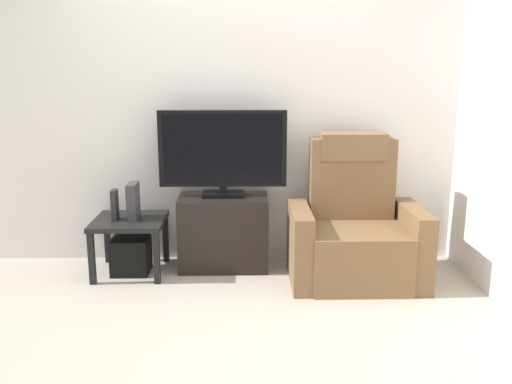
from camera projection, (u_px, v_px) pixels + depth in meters
name	position (u px, v px, depth m)	size (l,w,h in m)	color
ground_plane	(224.00, 314.00, 3.60)	(6.40, 6.40, 0.00)	#B2A899
wall_back	(227.00, 102.00, 4.41)	(6.40, 0.06, 2.60)	silver
tv_stand	(224.00, 232.00, 4.38)	(0.70, 0.40, 0.58)	black
television	(223.00, 151.00, 4.26)	(0.99, 0.20, 0.67)	black
recliner_armchair	(355.00, 230.00, 4.15)	(0.98, 0.78, 1.08)	brown
side_table	(130.00, 227.00, 4.25)	(0.54, 0.54, 0.43)	black
subwoofer_box	(131.00, 255.00, 4.30)	(0.28, 0.28, 0.28)	black
book_upright	(115.00, 205.00, 4.19)	(0.04, 0.10, 0.23)	#262626
game_console	(133.00, 201.00, 4.22)	(0.07, 0.20, 0.28)	#333338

